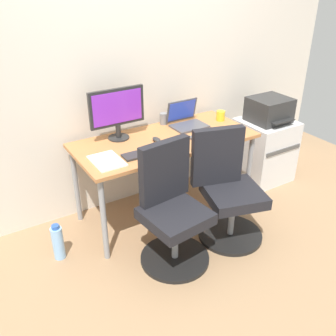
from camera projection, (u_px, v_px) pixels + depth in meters
ground_plane at (165, 211)px, 3.58m from camera, size 5.28×5.28×0.00m
back_wall at (139, 63)px, 3.29m from camera, size 4.40×0.04×2.60m
desk at (165, 146)px, 3.26m from camera, size 1.54×0.71×0.75m
office_chair_left at (172, 211)px, 2.85m from camera, size 0.54×0.54×0.94m
office_chair_right at (227, 191)px, 3.10m from camera, size 0.54×0.54×0.94m
side_cabinet at (264, 150)px, 4.01m from camera, size 0.51×0.51×0.65m
printer at (269, 110)px, 3.80m from camera, size 0.38×0.40×0.24m
water_bottle_on_floor at (58, 242)px, 2.95m from camera, size 0.09×0.09×0.31m
desktop_monitor at (117, 110)px, 3.12m from camera, size 0.48×0.18×0.43m
open_laptop at (186, 120)px, 3.47m from camera, size 0.31×0.27×0.22m
keyboard_by_monitor at (144, 153)px, 2.96m from camera, size 0.34×0.12×0.02m
keyboard_by_laptop at (209, 135)px, 3.27m from camera, size 0.34×0.12×0.02m
mouse_by_monitor at (156, 139)px, 3.18m from camera, size 0.06×0.10×0.03m
mouse_by_laptop at (239, 134)px, 3.28m from camera, size 0.06×0.10×0.03m
coffee_mug at (221, 116)px, 3.59m from camera, size 0.08×0.08×0.09m
pen_cup at (163, 119)px, 3.50m from camera, size 0.07×0.07×0.10m
paper_pile at (107, 161)px, 2.85m from camera, size 0.21×0.30×0.01m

